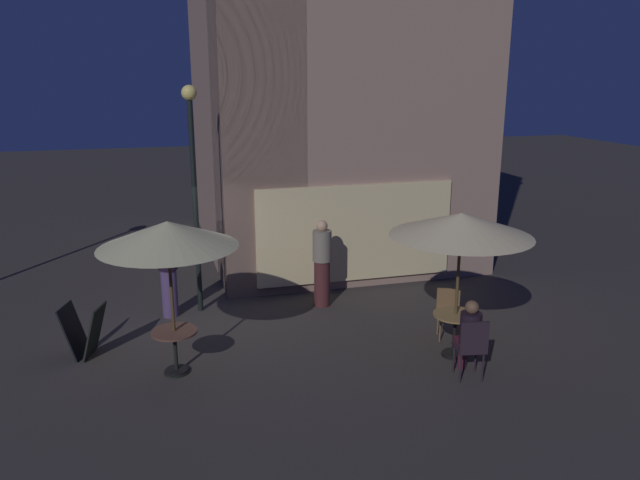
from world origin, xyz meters
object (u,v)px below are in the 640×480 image
patio_umbrella_1 (168,235)px  cafe_chair_1 (449,308)px  cafe_table_0 (455,325)px  menu_sandwich_board (84,331)px  patron_standing_1 (322,263)px  patron_seated_0 (469,333)px  cafe_chair_0 (472,344)px  cafe_table_1 (175,343)px  patio_umbrella_0 (461,225)px  patron_standing_2 (168,274)px  street_lamp_near_corner (193,169)px

patio_umbrella_1 → cafe_chair_1: bearing=1.5°
patio_umbrella_1 → cafe_table_0: bearing=-7.8°
cafe_table_0 → cafe_chair_1: 0.78m
menu_sandwich_board → patio_umbrella_1: (1.42, -1.01, 1.80)m
cafe_chair_1 → patron_standing_1: patron_standing_1 is taller
patio_umbrella_1 → patron_seated_0: patio_umbrella_1 is taller
cafe_chair_0 → patio_umbrella_1: bearing=82.2°
cafe_table_0 → patron_seated_0: bearing=-100.7°
cafe_table_1 → patio_umbrella_1: size_ratio=0.29×
patio_umbrella_0 → patron_standing_2: (-4.49, 3.05, -1.39)m
menu_sandwich_board → patio_umbrella_1: patio_umbrella_1 is taller
patio_umbrella_1 → cafe_chair_1: patio_umbrella_1 is taller
cafe_table_1 → patron_seated_0: 4.56m
cafe_table_0 → cafe_chair_0: (-0.16, -0.84, 0.05)m
street_lamp_near_corner → cafe_table_1: size_ratio=6.11×
patron_standing_1 → patio_umbrella_0: bearing=-95.0°
cafe_table_1 → cafe_chair_0: size_ratio=0.71×
cafe_chair_1 → patio_umbrella_1: bearing=-69.2°
cafe_table_0 → menu_sandwich_board: bearing=164.7°
cafe_chair_0 → menu_sandwich_board: bearing=77.5°
patio_umbrella_0 → patron_standing_1: 3.46m
street_lamp_near_corner → patio_umbrella_0: bearing=-39.3°
patio_umbrella_0 → cafe_chair_0: bearing=-100.7°
cafe_table_1 → patron_standing_2: bearing=89.7°
menu_sandwich_board → patron_seated_0: 6.24m
menu_sandwich_board → cafe_table_0: 6.14m
cafe_table_1 → patron_standing_2: patron_standing_2 is taller
patio_umbrella_0 → cafe_chair_0: 1.86m
patio_umbrella_0 → cafe_chair_1: size_ratio=2.80×
patio_umbrella_0 → patio_umbrella_1: bearing=172.2°
patron_standing_1 → cafe_chair_1: bearing=-82.8°
patron_standing_1 → cafe_table_0: bearing=-95.0°
cafe_chair_0 → patron_standing_1: size_ratio=0.56×
cafe_chair_1 → cafe_table_0: bearing=0.0°
patio_umbrella_0 → menu_sandwich_board: bearing=164.7°
patron_seated_0 → patron_standing_2: size_ratio=0.74×
street_lamp_near_corner → patron_standing_1: (2.41, -0.38, -1.95)m
cafe_table_1 → patron_standing_1: patron_standing_1 is taller
patio_umbrella_1 → cafe_chair_1: size_ratio=2.81×
patron_standing_1 → patron_standing_2: patron_standing_1 is taller
menu_sandwich_board → patron_standing_1: 4.61m
menu_sandwich_board → cafe_chair_1: menu_sandwich_board is taller
patron_standing_1 → cafe_chair_0: bearing=-102.9°
patron_standing_2 → cafe_chair_1: bearing=54.7°
cafe_table_1 → cafe_chair_1: size_ratio=0.82×
menu_sandwich_board → cafe_table_1: (1.42, -1.01, 0.06)m
cafe_table_1 → patio_umbrella_0: bearing=-7.8°
street_lamp_near_corner → cafe_chair_1: 5.35m
cafe_table_1 → patron_seated_0: (4.37, -1.30, 0.20)m
patio_umbrella_0 → cafe_table_1: bearing=172.2°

